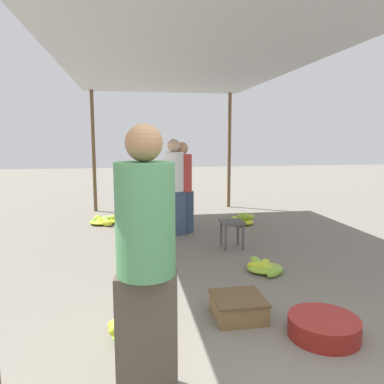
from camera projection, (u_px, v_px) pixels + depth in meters
The scene contains 13 objects.
canopy_post_back_left at pixel (94, 152), 8.46m from camera, with size 0.08×0.08×2.73m, color brown.
canopy_post_back_right at pixel (229, 151), 9.00m from camera, with size 0.08×0.08×2.73m, color brown.
canopy_tarp at pixel (186, 60), 5.24m from camera, with size 3.58×7.17×0.04m, color #B2B2B7.
vendor_foreground at pixel (146, 260), 2.35m from camera, with size 0.42×0.42×1.76m.
stool at pixel (232, 226), 5.70m from camera, with size 0.34×0.34×0.42m.
basin_black at pixel (324, 327), 3.16m from camera, with size 0.60×0.60×0.17m.
banana_pile_left_0 at pixel (135, 328), 3.15m from camera, with size 0.49×0.45×0.24m.
banana_pile_left_1 at pixel (104, 221), 7.32m from camera, with size 0.59×0.56×0.17m.
banana_pile_right_0 at pixel (264, 267), 4.71m from camera, with size 0.47×0.60×0.15m.
banana_pile_right_1 at pixel (241, 220), 7.28m from camera, with size 0.54×0.44×0.26m.
crate_near at pixel (238, 307), 3.50m from camera, with size 0.47×0.47×0.20m.
shopper_walking_mid at pixel (174, 186), 6.44m from camera, with size 0.38×0.37×1.66m.
shopper_walking_far at pixel (182, 186), 6.57m from camera, with size 0.42×0.42×1.60m.
Camera 1 is at (-0.85, -1.70, 1.67)m, focal length 35.00 mm.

